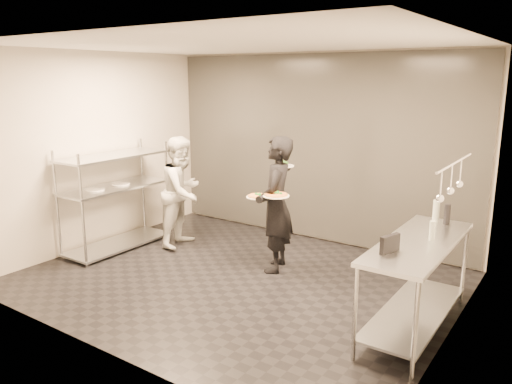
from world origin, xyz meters
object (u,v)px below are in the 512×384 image
Objects in this scene: pass_rack at (116,196)px; bottle_dark at (447,214)px; prep_counter at (417,270)px; bottle_clear at (432,230)px; chef at (182,192)px; pizza_plate_near at (258,196)px; bottle_green at (436,211)px; pos_monitor at (390,244)px; pizza_plate_far at (276,195)px; waiter at (276,205)px; salad_plate at (284,164)px.

bottle_dark is (4.40, 0.70, 0.26)m from pass_rack.
prep_counter is 9.49× the size of bottle_clear.
chef is 7.27× the size of bottle_dark.
bottle_green is at bearing 10.20° from pizza_plate_near.
bottle_green is 0.12m from bottle_dark.
pass_rack is 4.43m from bottle_clear.
pass_rack is 4.24m from pos_monitor.
bottle_green reaches higher than pizza_plate_far.
waiter reaches higher than bottle_green.
pizza_plate_far is 1.95m from bottle_dark.
chef is (-3.62, 0.63, 0.18)m from prep_counter.
pos_monitor is at bearing -99.37° from bottle_dark.
pass_rack reaches higher than pizza_plate_far.
waiter is 5.32× the size of pizza_plate_far.
chef is (-1.65, 0.06, -0.06)m from waiter.
pass_rack is 4.47m from bottle_dark.
bottle_green is (1.92, 0.14, 0.18)m from waiter.
pizza_plate_far is 1.43× the size of pos_monitor.
bottle_green reaches higher than pos_monitor.
bottle_green is (1.80, 0.34, -0.00)m from pizza_plate_far.
waiter is at bearing 168.28° from pos_monitor.
prep_counter is 0.62m from pos_monitor.
bottle_clear is (0.21, 0.57, 0.01)m from pos_monitor.
pass_rack is 2.51m from salad_plate.
pass_rack is at bearing -170.54° from bottle_green.
pass_rack is at bearing -170.94° from bottle_dark.
pass_rack is 6.50× the size of bottle_green.
bottle_green is (4.29, 0.71, 0.27)m from pass_rack.
bottle_green is at bearing -99.46° from chef.
bottle_green is (3.57, 0.08, 0.24)m from chef.
waiter is 7.04× the size of bottle_green.
bottle_clear is (3.71, -0.54, 0.21)m from chef.
salad_plate reaches higher than prep_counter.
waiter is 0.29m from pizza_plate_far.
pizza_plate_far is at bearing -169.38° from bottle_green.
pos_monitor is 0.93× the size of bottle_green.
prep_counter is at bearing 0.03° from pass_rack.
chef reaches higher than pizza_plate_near.
bottle_clear is at bearing 55.87° from waiter.
chef is 4.95× the size of pizza_plate_far.
waiter is (-1.96, 0.57, 0.24)m from prep_counter.
prep_counter is 2.06m from waiter.
bottle_clear is at bearing -77.84° from bottle_green.
pizza_plate_far reaches higher than pizza_plate_near.
pass_rack is 0.99× the size of chef.
chef reaches higher than salad_plate.
bottle_green is (-0.04, 0.71, 0.42)m from prep_counter.
bottle_green is at bearing -4.28° from salad_plate.
salad_plate is 1.41× the size of bottle_clear.
bottle_dark is (0.07, 0.70, 0.41)m from prep_counter.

